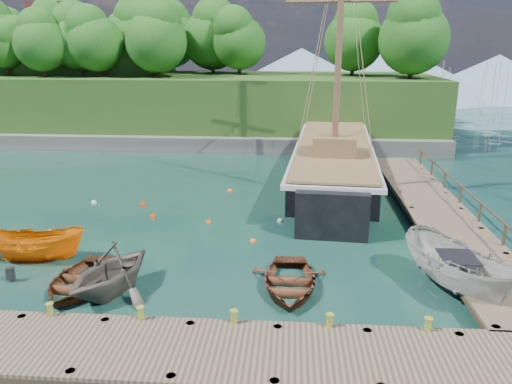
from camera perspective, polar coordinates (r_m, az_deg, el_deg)
ground at (r=21.33m, az=-6.30°, el=-8.64°), size 160.00×160.00×0.00m
dock_near at (r=15.26m, az=-3.16°, el=-17.99°), size 20.00×3.20×1.10m
dock_east at (r=28.42m, az=19.91°, el=-2.03°), size 3.20×24.00×1.10m
bollard_0 at (r=18.27m, az=-22.19°, el=-14.56°), size 0.26×0.26×0.45m
bollard_1 at (r=17.22m, az=-12.85°, el=-15.69°), size 0.26×0.26×0.45m
bollard_2 at (r=16.65m, az=-2.50°, el=-16.47°), size 0.26×0.26×0.45m
bollard_3 at (r=16.61m, az=8.30°, el=-16.75°), size 0.26×0.26×0.45m
bollard_4 at (r=17.10m, az=18.81°, el=-16.47°), size 0.26×0.26×0.45m
rowboat_0 at (r=20.86m, az=-19.50°, el=-10.18°), size 3.32×4.39×0.86m
rowboat_1 at (r=20.06m, az=-16.09°, el=-10.98°), size 4.78×5.09×2.14m
rowboat_2 at (r=19.59m, az=3.78°, el=-11.00°), size 3.08×4.29×0.88m
motorboat_orange at (r=23.87m, az=-23.58°, el=-7.16°), size 4.32×1.95×1.62m
cabin_boat_white at (r=20.81m, az=21.69°, el=-10.49°), size 4.02×5.90×2.13m
schooner at (r=34.02m, az=8.81°, el=3.04°), size 6.64×27.79×20.40m
mooring_buoy_0 at (r=26.97m, az=-22.46°, el=-4.30°), size 0.28×0.28×0.28m
mooring_buoy_1 at (r=27.62m, az=-11.68°, el=-2.83°), size 0.34×0.34×0.34m
mooring_buoy_2 at (r=26.33m, az=-5.45°, el=-3.54°), size 0.29×0.29×0.29m
mooring_buoy_3 at (r=26.45m, az=2.78°, el=-3.38°), size 0.31×0.31×0.31m
mooring_buoy_4 at (r=29.68m, az=-12.78°, el=-1.51°), size 0.35×0.35×0.35m
mooring_buoy_5 at (r=31.66m, az=-2.99°, el=0.05°), size 0.34×0.34×0.34m
mooring_buoy_6 at (r=30.87m, az=-18.03°, el=-1.22°), size 0.33×0.33×0.33m
mooring_buoy_7 at (r=23.81m, az=-0.34°, el=-5.72°), size 0.31×0.31×0.31m
headland at (r=53.06m, az=-14.35°, el=12.46°), size 51.00×19.31×12.90m
distant_ridge at (r=89.04m, az=4.73°, el=13.73°), size 117.00×40.00×10.00m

